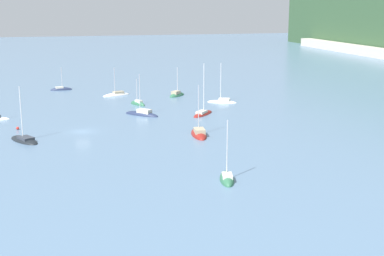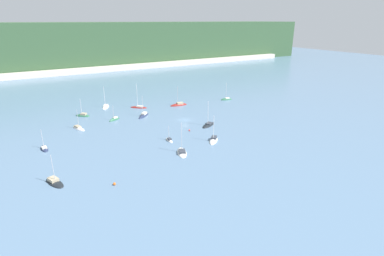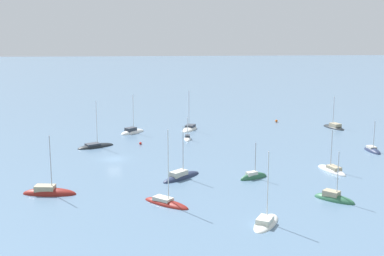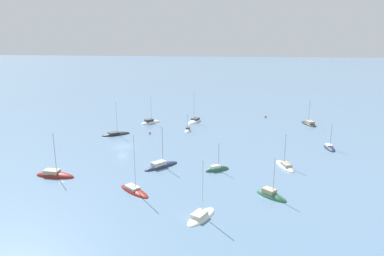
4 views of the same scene
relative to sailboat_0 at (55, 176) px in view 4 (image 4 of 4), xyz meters
name	(u,v)px [view 4 (image 4 of 4)]	position (x,y,z in m)	size (l,w,h in m)	color
ground_plane	(122,146)	(-8.12, -20.28, -0.11)	(600.00, 600.00, 0.00)	slate
sailboat_0	(55,176)	(0.00, 0.00, 0.00)	(8.35, 3.42, 9.99)	maroon
sailboat_1	(195,121)	(-24.00, -47.12, -0.01)	(5.33, 8.00, 10.12)	white
sailboat_2	(116,135)	(-3.52, -30.37, -0.04)	(8.19, 6.34, 10.19)	black
sailboat_3	(309,124)	(-59.15, -46.78, 0.03)	(4.82, 7.64, 8.27)	black
sailboat_4	(161,166)	(-20.18, -7.09, 0.02)	(7.52, 7.49, 9.50)	#232D4C
sailboat_5	(271,196)	(-41.87, 5.44, 0.01)	(6.05, 5.88, 8.19)	#2D6647
sailboat_6	(201,217)	(-30.12, 13.98, 0.02)	(5.52, 7.48, 10.03)	white
sailboat_7	(285,167)	(-46.44, -9.48, -0.02)	(4.29, 7.64, 7.96)	silver
sailboat_9	(134,191)	(-17.47, 5.59, 0.00)	(7.36, 6.81, 11.51)	maroon
sailboat_10	(150,123)	(-10.49, -44.06, 0.01)	(6.54, 6.54, 9.71)	white
sailboat_11	(217,170)	(-32.13, -6.15, -0.02)	(5.36, 3.63, 6.97)	#2D6647
sailboat_12	(329,148)	(-59.16, -23.20, -0.04)	(2.41, 5.96, 6.99)	#232D4C
sailboat_13	(188,130)	(-22.91, -36.39, -0.01)	(1.78, 4.68, 5.52)	white
mooring_buoy_0	(150,133)	(-12.73, -31.99, 0.17)	(0.57, 0.57, 0.57)	red
mooring_buoy_1	(266,116)	(-46.84, -55.11, 0.23)	(0.68, 0.68, 0.68)	orange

